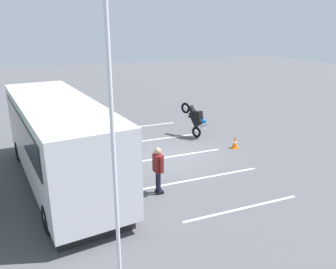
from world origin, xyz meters
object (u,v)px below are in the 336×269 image
at_px(spectator_right, 119,137).
at_px(stunt_motorcycle, 195,118).
at_px(parked_motorcycle_silver, 107,156).
at_px(spectator_left, 134,156).
at_px(traffic_cone, 235,142).
at_px(spectator_centre, 130,147).
at_px(spectator_far_left, 158,167).
at_px(tour_bus, 60,143).
at_px(flagpole, 114,161).

relative_size(spectator_right, stunt_motorcycle, 0.93).
distance_m(parked_motorcycle_silver, stunt_motorcycle, 5.73).
relative_size(spectator_left, traffic_cone, 2.77).
bearing_deg(spectator_centre, spectator_far_left, -174.87).
bearing_deg(spectator_centre, stunt_motorcycle, -59.18).
height_order(spectator_far_left, parked_motorcycle_silver, spectator_far_left).
bearing_deg(spectator_right, stunt_motorcycle, -73.35).
relative_size(spectator_centre, spectator_right, 0.97).
height_order(tour_bus, flagpole, flagpole).
bearing_deg(flagpole, spectator_centre, -20.88).
height_order(spectator_left, flagpole, flagpole).
xyz_separation_m(spectator_centre, stunt_motorcycle, (2.74, -4.59, 0.03)).
relative_size(spectator_left, flagpole, 0.25).
height_order(spectator_far_left, stunt_motorcycle, stunt_motorcycle).
bearing_deg(stunt_motorcycle, spectator_right, 106.65).
height_order(spectator_left, parked_motorcycle_silver, spectator_left).
xyz_separation_m(stunt_motorcycle, flagpole, (-9.56, 7.20, 2.37)).
relative_size(spectator_far_left, spectator_centre, 1.03).
distance_m(spectator_left, spectator_centre, 1.09).
distance_m(spectator_left, flagpole, 6.67).
distance_m(tour_bus, spectator_far_left, 3.81).
distance_m(spectator_centre, flagpole, 7.68).
bearing_deg(tour_bus, stunt_motorcycle, -69.07).
height_order(spectator_far_left, spectator_right, spectator_right).
xyz_separation_m(tour_bus, spectator_left, (-0.99, -2.54, -0.60)).
bearing_deg(tour_bus, spectator_far_left, -127.76).
relative_size(spectator_right, parked_motorcycle_silver, 0.87).
xyz_separation_m(spectator_far_left, spectator_centre, (2.38, 0.21, -0.03)).
bearing_deg(parked_motorcycle_silver, stunt_motorcycle, -70.56).
height_order(spectator_right, flagpole, flagpole).
relative_size(tour_bus, spectator_centre, 5.38).
distance_m(spectator_left, stunt_motorcycle, 6.15).
bearing_deg(flagpole, parked_motorcycle_silver, -13.38).
height_order(tour_bus, traffic_cone, tour_bus).
distance_m(stunt_motorcycle, flagpole, 12.20).
xyz_separation_m(spectator_centre, spectator_right, (1.35, 0.05, 0.03)).
height_order(spectator_right, traffic_cone, spectator_right).
bearing_deg(spectator_left, spectator_right, -4.26).
bearing_deg(tour_bus, spectator_right, -62.31).
bearing_deg(stunt_motorcycle, parked_motorcycle_silver, 109.44).
height_order(spectator_centre, traffic_cone, spectator_centre).
xyz_separation_m(parked_motorcycle_silver, traffic_cone, (-0.50, -6.31, -0.18)).
xyz_separation_m(spectator_centre, parked_motorcycle_silver, (0.85, 0.78, -0.54)).
distance_m(parked_motorcycle_silver, flagpole, 8.41).
relative_size(parked_motorcycle_silver, stunt_motorcycle, 1.07).
bearing_deg(traffic_cone, flagpole, 131.38).
xyz_separation_m(spectator_right, traffic_cone, (-1.01, -5.58, -0.75)).
height_order(spectator_left, spectator_centre, spectator_left).
bearing_deg(traffic_cone, stunt_motorcycle, 21.40).
bearing_deg(tour_bus, flagpole, -178.61).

